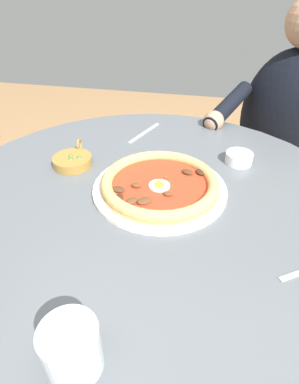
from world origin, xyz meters
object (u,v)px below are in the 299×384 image
Objects in this scene: olive_pan at (73,161)px; fork_utensil at (144,133)px; pizza_on_plate at (160,184)px; water_glass at (72,351)px; ramekin_capers at (239,158)px; dining_table at (148,240)px; diner_person at (273,167)px; cafe_chair_diner at (289,152)px.

fork_utensil is at bearing -31.74° from olive_pan.
water_glass reaches higher than pizza_on_plate.
ramekin_capers is (0.18, -0.19, -0.00)m from pizza_on_plate.
diner_person is at bearing -32.17° from dining_table.
olive_pan is (0.11, 0.24, 0.15)m from dining_table.
ramekin_capers is at bearing -47.53° from pizza_on_plate.
diner_person is (0.29, -0.49, -0.24)m from fork_utensil.
ramekin_capers is (0.61, -0.23, -0.02)m from water_glass.
pizza_on_plate is at bearing 147.33° from cafe_chair_diner.
cafe_chair_diner is (0.66, -0.72, -0.24)m from olive_pan.
diner_person is at bearing 147.03° from cafe_chair_diner.
olive_pan reaches higher than ramekin_capers.
ramekin_capers is 0.33m from fork_utensil.
dining_table is at bearing -2.70° from water_glass.
water_glass is 1.15m from diner_person.
ramekin_capers is 0.09× the size of cafe_chair_diner.
cafe_chair_diner is (0.55, -0.27, -0.25)m from ramekin_capers.
ramekin_capers is 0.07× the size of diner_person.
fork_utensil is (0.31, 0.11, -0.02)m from pizza_on_plate.
dining_table is 0.93× the size of diner_person.
cafe_chair_diner reaches higher than water_glass.
water_glass is 0.49× the size of fork_utensil.
cafe_chair_diner is at bearing -32.67° from pizza_on_plate.
water_glass is at bearing 177.30° from dining_table.
diner_person reaches higher than fork_utensil.
fork_utensil is 0.15× the size of diner_person.
diner_person reaches higher than water_glass.
ramekin_capers is at bearing -113.83° from fork_utensil.
water_glass is 0.55m from olive_pan.
water_glass is at bearing 159.16° from ramekin_capers.
diner_person is (0.65, -0.41, -0.11)m from dining_table.
olive_pan is 0.12× the size of diner_person.
olive_pan is 0.80× the size of fork_utensil.
water_glass is 0.09× the size of cafe_chair_diner.
olive_pan is 1.01m from cafe_chair_diner.
diner_person is at bearing -59.34° from fork_utensil.
dining_table is 0.16m from pizza_on_plate.
olive_pan is 0.28m from fork_utensil.
pizza_on_plate is 0.44m from water_glass.
ramekin_capers reaches higher than dining_table.
ramekin_capers is 0.66m from cafe_chair_diner.
olive_pan reaches higher than fork_utensil.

